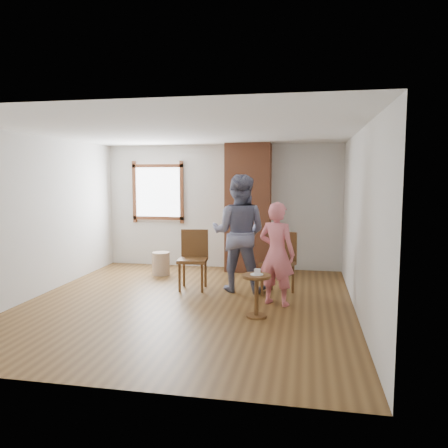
{
  "coord_description": "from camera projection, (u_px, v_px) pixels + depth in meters",
  "views": [
    {
      "loc": [
        1.78,
        -6.31,
        1.95
      ],
      "look_at": [
        0.42,
        0.8,
        1.15
      ],
      "focal_mm": 35.0,
      "sensor_mm": 36.0,
      "label": 1
    }
  ],
  "objects": [
    {
      "name": "person_pink",
      "position": [
        277.0,
        254.0,
        6.57
      ],
      "size": [
        0.67,
        0.55,
        1.57
      ],
      "primitive_type": "imported",
      "rotation": [
        0.0,
        0.0,
        2.78
      ],
      "color": "#E2717E",
      "rests_on": "ground"
    },
    {
      "name": "room_shell",
      "position": [
        193.0,
        185.0,
        7.1
      ],
      "size": [
        5.04,
        5.52,
        2.62
      ],
      "color": "silver",
      "rests_on": "ground"
    },
    {
      "name": "stoneware_crock",
      "position": [
        161.0,
        263.0,
        8.63
      ],
      "size": [
        0.4,
        0.4,
        0.45
      ],
      "primitive_type": "cylinder",
      "rotation": [
        0.0,
        0.0,
        -0.16
      ],
      "color": "tan",
      "rests_on": "ground"
    },
    {
      "name": "ground",
      "position": [
        187.0,
        303.0,
        6.7
      ],
      "size": [
        5.5,
        5.5,
        0.0
      ],
      "primitive_type": "plane",
      "color": "brown",
      "rests_on": "ground"
    },
    {
      "name": "man",
      "position": [
        239.0,
        233.0,
        7.38
      ],
      "size": [
        1.02,
        0.82,
        1.97
      ],
      "primitive_type": "imported",
      "rotation": [
        0.0,
        0.0,
        3.06
      ],
      "color": "#15173C",
      "rests_on": "ground"
    },
    {
      "name": "dining_chair_left",
      "position": [
        193.0,
        256.0,
        7.56
      ],
      "size": [
        0.51,
        0.51,
        1.02
      ],
      "rotation": [
        0.0,
        0.0,
        0.08
      ],
      "color": "brown",
      "rests_on": "ground"
    },
    {
      "name": "cake_slice",
      "position": [
        257.0,
        272.0,
        5.98
      ],
      "size": [
        0.08,
        0.07,
        0.06
      ],
      "primitive_type": "cube",
      "color": "white",
      "rests_on": "cake_plate"
    },
    {
      "name": "dining_chair_right",
      "position": [
        280.0,
        259.0,
        7.23
      ],
      "size": [
        0.61,
        0.61,
        1.02
      ],
      "rotation": [
        0.0,
        0.0,
        -0.33
      ],
      "color": "brown",
      "rests_on": "ground"
    },
    {
      "name": "brick_chimney",
      "position": [
        248.0,
        208.0,
        8.89
      ],
      "size": [
        0.9,
        0.5,
        2.6
      ],
      "primitive_type": "cube",
      "color": "#A25939",
      "rests_on": "ground"
    },
    {
      "name": "dark_pot",
      "position": [
        160.0,
        267.0,
        8.99
      ],
      "size": [
        0.18,
        0.18,
        0.14
      ],
      "primitive_type": "cylinder",
      "rotation": [
        0.0,
        0.0,
        -0.34
      ],
      "color": "black",
      "rests_on": "ground"
    },
    {
      "name": "side_table",
      "position": [
        257.0,
        289.0,
        6.01
      ],
      "size": [
        0.4,
        0.4,
        0.6
      ],
      "color": "brown",
      "rests_on": "ground"
    },
    {
      "name": "cake_plate",
      "position": [
        257.0,
        274.0,
        5.99
      ],
      "size": [
        0.18,
        0.18,
        0.01
      ],
      "primitive_type": "cylinder",
      "color": "white",
      "rests_on": "side_table"
    }
  ]
}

